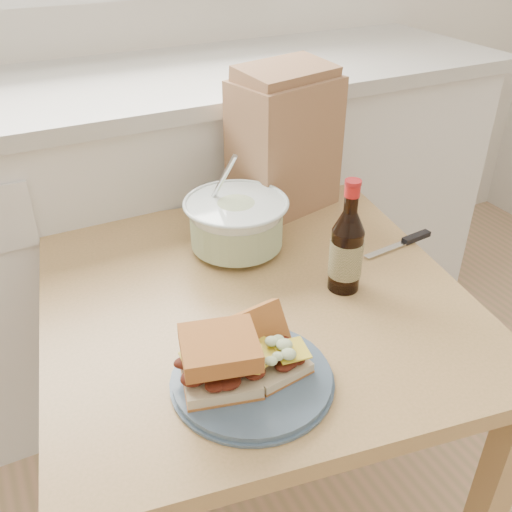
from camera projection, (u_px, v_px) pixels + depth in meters
name	position (u px, v px, depth m)	size (l,w,h in m)	color
cabinet_run	(113.00, 236.00, 1.75)	(2.50, 0.64, 0.94)	white
dining_table	(255.00, 333.00, 1.19)	(0.94, 0.94, 0.68)	tan
plate	(252.00, 378.00, 0.92)	(0.26, 0.26, 0.02)	#485E75
sandwich_left	(220.00, 361.00, 0.88)	(0.14, 0.13, 0.09)	beige
sandwich_right	(270.00, 349.00, 0.93)	(0.11, 0.14, 0.08)	beige
coleslaw_bowl	(236.00, 226.00, 1.25)	(0.23, 0.23, 0.23)	silver
beer_bottle	(347.00, 250.00, 1.11)	(0.07, 0.07, 0.24)	black
knife	(409.00, 240.00, 1.30)	(0.19, 0.04, 0.01)	silver
paper_bag	(284.00, 146.00, 1.38)	(0.25, 0.16, 0.32)	#9E6C4C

